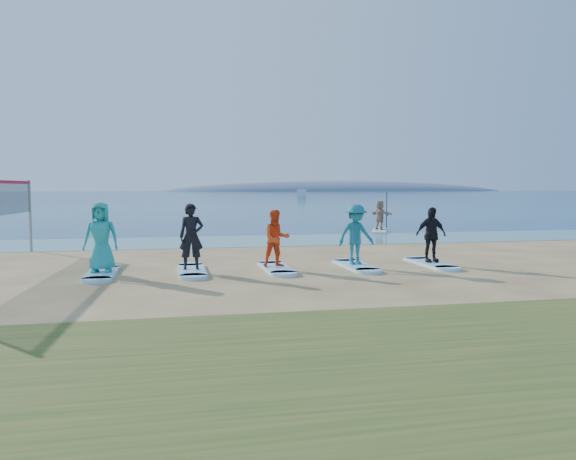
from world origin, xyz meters
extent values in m
plane|color=tan|center=(0.00, 0.00, 0.00)|extent=(600.00, 600.00, 0.00)
plane|color=teal|center=(0.00, 10.50, 0.01)|extent=(600.00, 600.00, 0.00)
plane|color=navy|center=(0.00, 160.00, 0.01)|extent=(600.00, 600.00, 0.00)
ellipsoid|color=slate|center=(95.00, 300.00, 0.00)|extent=(220.00, 56.00, 18.00)
cylinder|color=gray|center=(-7.68, 8.40, 1.25)|extent=(0.09, 0.09, 2.50)
cube|color=silver|center=(7.52, 13.82, 0.06)|extent=(1.84, 3.03, 0.12)
imported|color=tan|center=(7.52, 13.82, 0.86)|extent=(0.95, 1.43, 1.48)
cube|color=silver|center=(24.82, 103.31, 0.00)|extent=(3.01, 5.40, 1.79)
cube|color=#A4DCFF|center=(-4.60, 2.17, 0.04)|extent=(0.70, 2.20, 0.09)
imported|color=teal|center=(-4.60, 2.17, 0.99)|extent=(0.93, 0.66, 1.79)
cube|color=#A4DCFF|center=(-2.32, 2.17, 0.04)|extent=(0.70, 2.20, 0.09)
imported|color=black|center=(-2.32, 2.17, 0.96)|extent=(0.64, 0.42, 1.74)
cube|color=#A4DCFF|center=(-0.04, 2.17, 0.04)|extent=(0.70, 2.20, 0.09)
imported|color=#EA4418|center=(-0.04, 2.17, 0.87)|extent=(0.79, 0.64, 1.55)
cube|color=#A4DCFF|center=(2.25, 2.17, 0.04)|extent=(0.70, 2.20, 0.09)
imported|color=#1B7085|center=(2.25, 2.17, 0.93)|extent=(1.19, 0.82, 1.69)
cube|color=#A4DCFF|center=(4.53, 2.17, 0.04)|extent=(0.70, 2.20, 0.09)
imported|color=black|center=(4.53, 2.17, 0.89)|extent=(0.95, 0.43, 1.59)
camera|label=1|loc=(-2.90, -12.79, 2.26)|focal=35.00mm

